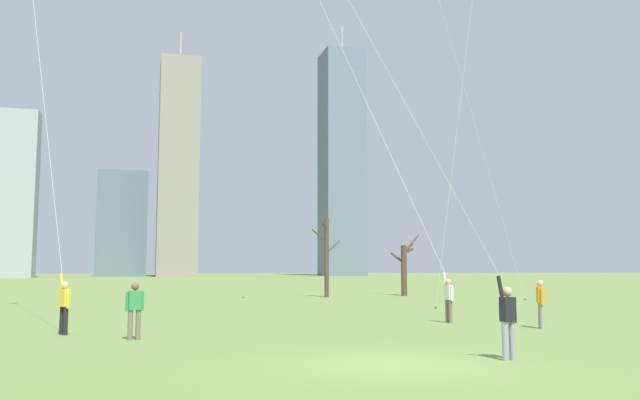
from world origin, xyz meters
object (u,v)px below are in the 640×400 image
at_px(bare_tree_left_of_center, 327,256).
at_px(kite_flyer_midfield_left_orange, 417,149).
at_px(kite_flyer_midfield_right_pink, 407,202).
at_px(bystander_strolling_midfield, 541,301).
at_px(kite_flyer_foreground_right_yellow, 53,198).
at_px(bare_tree_far_right_edge, 404,266).
at_px(bystander_watching_nearby, 135,308).

bearing_deg(bare_tree_left_of_center, kite_flyer_midfield_left_orange, -102.44).
distance_m(kite_flyer_midfield_right_pink, bystander_strolling_midfield, 6.95).
xyz_separation_m(kite_flyer_foreground_right_yellow, bare_tree_left_of_center, (15.09, 20.71, -1.45)).
relative_size(bystander_strolling_midfield, bare_tree_far_right_edge, 0.36).
distance_m(kite_flyer_midfield_left_orange, bystander_watching_nearby, 10.02).
bearing_deg(bystander_strolling_midfield, kite_flyer_midfield_right_pink, 117.44).
xyz_separation_m(kite_flyer_midfield_right_pink, kite_flyer_midfield_left_orange, (-5.15, -12.90, -0.33)).
height_order(bystander_strolling_midfield, bare_tree_far_right_edge, bare_tree_far_right_edge).
height_order(bystander_watching_nearby, bare_tree_left_of_center, bare_tree_left_of_center).
distance_m(kite_flyer_midfield_right_pink, bare_tree_far_right_edge, 21.27).
bearing_deg(kite_flyer_foreground_right_yellow, kite_flyer_midfield_right_pink, 8.52).
bearing_deg(bystander_strolling_midfield, bare_tree_left_of_center, 92.03).
xyz_separation_m(kite_flyer_midfield_left_orange, bare_tree_left_of_center, (6.98, 31.63, -1.56)).
height_order(kite_flyer_midfield_right_pink, kite_flyer_foreground_right_yellow, kite_flyer_foreground_right_yellow).
distance_m(bystander_watching_nearby, bare_tree_left_of_center, 27.04).
distance_m(kite_flyer_foreground_right_yellow, bystander_watching_nearby, 5.41).
bearing_deg(bystander_strolling_midfield, kite_flyer_midfield_left_orange, -135.25).
height_order(kite_flyer_midfield_left_orange, bystander_watching_nearby, kite_flyer_midfield_left_orange).
xyz_separation_m(kite_flyer_midfield_right_pink, kite_flyer_foreground_right_yellow, (-13.26, -1.99, -0.43)).
xyz_separation_m(bystander_strolling_midfield, bystander_watching_nearby, (-13.24, -0.08, 0.00)).
height_order(kite_flyer_foreground_right_yellow, bare_tree_far_right_edge, kite_flyer_foreground_right_yellow).
bearing_deg(bare_tree_left_of_center, bystander_strolling_midfield, -87.97).
bearing_deg(bystander_watching_nearby, kite_flyer_midfield_left_orange, -54.82).
bearing_deg(kite_flyer_midfield_right_pink, bystander_strolling_midfield, -62.56).
relative_size(bystander_watching_nearby, bare_tree_left_of_center, 0.30).
bearing_deg(kite_flyer_midfield_right_pink, bystander_watching_nearby, -153.68).
bearing_deg(kite_flyer_midfield_right_pink, bare_tree_far_right_edge, 67.93).
relative_size(kite_flyer_midfield_right_pink, bare_tree_left_of_center, 3.53).
bearing_deg(kite_flyer_midfield_left_orange, kite_flyer_midfield_right_pink, 68.24).
xyz_separation_m(kite_flyer_foreground_right_yellow, bystander_strolling_midfield, (15.94, -3.16, -3.39)).
bearing_deg(bystander_watching_nearby, bare_tree_far_right_edge, 53.27).
height_order(kite_flyer_midfield_right_pink, kite_flyer_midfield_left_orange, kite_flyer_midfield_right_pink).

